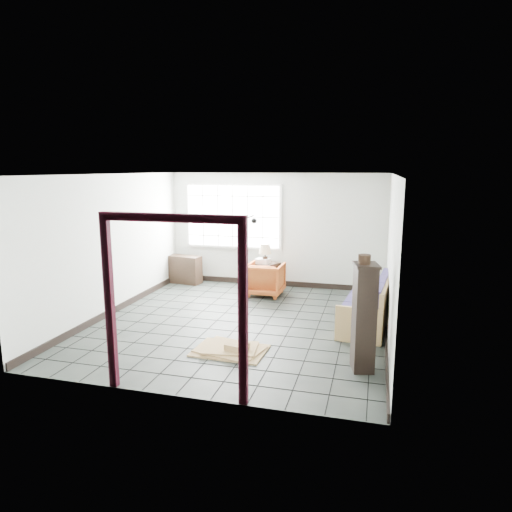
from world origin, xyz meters
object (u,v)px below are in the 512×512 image
(armchair, at_px, (265,277))
(futon_sofa, at_px, (370,308))
(tall_shelf, at_px, (364,317))
(side_table, at_px, (264,267))

(armchair, bearing_deg, futon_sofa, 148.49)
(armchair, distance_m, tall_shelf, 3.95)
(futon_sofa, bearing_deg, tall_shelf, -85.85)
(tall_shelf, bearing_deg, armchair, 110.73)
(armchair, height_order, side_table, armchair)
(futon_sofa, height_order, armchair, futon_sofa)
(side_table, distance_m, tall_shelf, 4.46)
(armchair, bearing_deg, tall_shelf, 124.34)
(futon_sofa, bearing_deg, armchair, 153.50)
(armchair, distance_m, side_table, 0.55)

